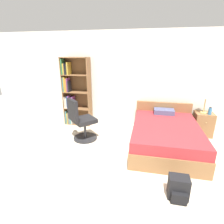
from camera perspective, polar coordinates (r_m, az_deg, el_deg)
The scene contains 9 objects.
ground_plane at distance 2.60m, azimuth 2.62°, elevation -32.51°, with size 14.00×14.00×0.00m, color beige.
wall_back at distance 4.90m, azimuth 9.00°, elevation 9.98°, with size 9.00×0.06×2.60m.
bookshelf at distance 5.17m, azimuth -12.46°, elevation 5.86°, with size 0.77×0.33×1.92m.
bed at distance 4.15m, azimuth 16.86°, elevation -7.05°, with size 1.42×2.01×0.79m.
office_chair at distance 4.23m, azimuth -10.02°, elevation -3.20°, with size 0.72×0.72×1.04m.
nightstand at distance 5.06m, azimuth 27.52°, elevation -3.44°, with size 0.44×0.45×0.60m.
table_lamp at distance 4.83m, azimuth 28.43°, elevation 4.79°, with size 0.27×0.27×0.55m.
water_bottle at distance 4.87m, azimuth 29.37°, elevation 0.29°, with size 0.08×0.08×0.19m.
backpack_black at distance 2.92m, azimuth 20.88°, elevation -22.25°, with size 0.29×0.27×0.35m.
Camera 1 is at (0.23, -1.61, 2.02)m, focal length 28.00 mm.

